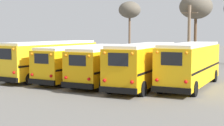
# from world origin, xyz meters

# --- Properties ---
(ground_plane) EXTENTS (160.00, 160.00, 0.00)m
(ground_plane) POSITION_xyz_m (0.00, 0.00, 0.00)
(ground_plane) COLOR #66635E
(school_bus_0) EXTENTS (3.09, 10.99, 3.26)m
(school_bus_0) POSITION_xyz_m (-6.19, -0.13, 1.76)
(school_bus_0) COLOR yellow
(school_bus_0) RESTS_ON ground
(school_bus_1) EXTENTS (2.52, 10.91, 2.94)m
(school_bus_1) POSITION_xyz_m (-3.10, 0.04, 1.60)
(school_bus_1) COLOR #EAAA0F
(school_bus_1) RESTS_ON ground
(school_bus_2) EXTENTS (2.69, 9.67, 2.95)m
(school_bus_2) POSITION_xyz_m (0.00, -0.88, 1.61)
(school_bus_2) COLOR #E5A00C
(school_bus_2) RESTS_ON ground
(school_bus_3) EXTENTS (3.04, 10.05, 3.23)m
(school_bus_3) POSITION_xyz_m (3.10, -1.21, 1.76)
(school_bus_3) COLOR #E5A00C
(school_bus_3) RESTS_ON ground
(school_bus_4) EXTENTS (2.67, 9.99, 3.28)m
(school_bus_4) POSITION_xyz_m (6.19, 0.36, 1.78)
(school_bus_4) COLOR yellow
(school_bus_4) RESTS_ON ground
(utility_pole) EXTENTS (1.80, 0.36, 7.10)m
(utility_pole) POSITION_xyz_m (2.59, 13.58, 3.65)
(utility_pole) COLOR #75604C
(utility_pole) RESTS_ON ground
(bare_tree_1) EXTENTS (3.17, 3.17, 8.47)m
(bare_tree_1) POSITION_xyz_m (-7.89, 20.48, 7.19)
(bare_tree_1) COLOR brown
(bare_tree_1) RESTS_ON ground
(bare_tree_3) EXTENTS (3.83, 3.83, 8.49)m
(bare_tree_3) POSITION_xyz_m (2.80, 15.59, 6.99)
(bare_tree_3) COLOR brown
(bare_tree_3) RESTS_ON ground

